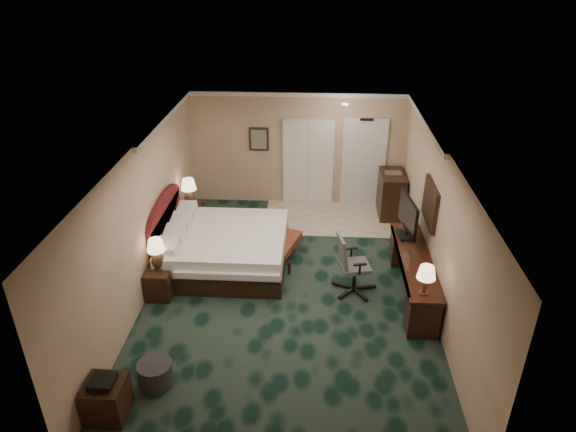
# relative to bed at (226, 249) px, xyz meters

# --- Properties ---
(floor) EXTENTS (5.00, 7.50, 0.00)m
(floor) POSITION_rel_bed_xyz_m (1.25, -0.81, -0.36)
(floor) COLOR black
(floor) RESTS_ON ground
(ceiling) EXTENTS (5.00, 7.50, 0.00)m
(ceiling) POSITION_rel_bed_xyz_m (1.25, -0.81, 2.34)
(ceiling) COLOR white
(ceiling) RESTS_ON wall_back
(wall_back) EXTENTS (5.00, 0.00, 2.70)m
(wall_back) POSITION_rel_bed_xyz_m (1.25, 2.94, 0.99)
(wall_back) COLOR tan
(wall_back) RESTS_ON ground
(wall_front) EXTENTS (5.00, 0.00, 2.70)m
(wall_front) POSITION_rel_bed_xyz_m (1.25, -4.56, 0.99)
(wall_front) COLOR tan
(wall_front) RESTS_ON ground
(wall_left) EXTENTS (0.00, 7.50, 2.70)m
(wall_left) POSITION_rel_bed_xyz_m (-1.25, -0.81, 0.99)
(wall_left) COLOR tan
(wall_left) RESTS_ON ground
(wall_right) EXTENTS (0.00, 7.50, 2.70)m
(wall_right) POSITION_rel_bed_xyz_m (3.75, -0.81, 0.99)
(wall_right) COLOR tan
(wall_right) RESTS_ON ground
(crown_molding) EXTENTS (5.00, 7.50, 0.10)m
(crown_molding) POSITION_rel_bed_xyz_m (1.25, -0.81, 2.29)
(crown_molding) COLOR silver
(crown_molding) RESTS_ON wall_back
(tile_patch) EXTENTS (3.20, 1.70, 0.01)m
(tile_patch) POSITION_rel_bed_xyz_m (2.15, 2.09, -0.36)
(tile_patch) COLOR #C1B69A
(tile_patch) RESTS_ON ground
(headboard) EXTENTS (0.12, 2.00, 1.40)m
(headboard) POSITION_rel_bed_xyz_m (-1.19, 0.19, 0.34)
(headboard) COLOR #4B0E0C
(headboard) RESTS_ON ground
(entry_door) EXTENTS (1.02, 0.06, 2.18)m
(entry_door) POSITION_rel_bed_xyz_m (2.80, 2.91, 0.69)
(entry_door) COLOR silver
(entry_door) RESTS_ON ground
(closet_doors) EXTENTS (1.20, 0.06, 2.10)m
(closet_doors) POSITION_rel_bed_xyz_m (1.50, 2.90, 0.69)
(closet_doors) COLOR beige
(closet_doors) RESTS_ON ground
(wall_art) EXTENTS (0.45, 0.06, 0.55)m
(wall_art) POSITION_rel_bed_xyz_m (0.35, 2.90, 1.24)
(wall_art) COLOR #55685C
(wall_art) RESTS_ON wall_back
(wall_mirror) EXTENTS (0.05, 0.95, 0.75)m
(wall_mirror) POSITION_rel_bed_xyz_m (3.71, -0.21, 1.19)
(wall_mirror) COLOR white
(wall_mirror) RESTS_ON wall_right
(bed) EXTENTS (2.30, 2.13, 0.73)m
(bed) POSITION_rel_bed_xyz_m (0.00, 0.00, 0.00)
(bed) COLOR white
(bed) RESTS_ON ground
(nightstand_near) EXTENTS (0.43, 0.49, 0.54)m
(nightstand_near) POSITION_rel_bed_xyz_m (-1.01, -1.06, -0.09)
(nightstand_near) COLOR black
(nightstand_near) RESTS_ON ground
(nightstand_far) EXTENTS (0.45, 0.51, 0.56)m
(nightstand_far) POSITION_rel_bed_xyz_m (-1.00, 1.42, -0.08)
(nightstand_far) COLOR black
(nightstand_far) RESTS_ON ground
(lamp_near) EXTENTS (0.37, 0.37, 0.59)m
(lamp_near) POSITION_rel_bed_xyz_m (-1.01, -1.00, 0.47)
(lamp_near) COLOR black
(lamp_near) RESTS_ON nightstand_near
(lamp_far) EXTENTS (0.37, 0.37, 0.62)m
(lamp_far) POSITION_rel_bed_xyz_m (-1.01, 1.45, 0.51)
(lamp_far) COLOR black
(lamp_far) RESTS_ON nightstand_far
(bed_bench) EXTENTS (0.74, 1.24, 0.40)m
(bed_bench) POSITION_rel_bed_xyz_m (1.09, 0.25, -0.17)
(bed_bench) COLOR maroon
(bed_bench) RESTS_ON ground
(ottoman) EXTENTS (0.59, 0.59, 0.35)m
(ottoman) POSITION_rel_bed_xyz_m (-0.49, -3.12, -0.19)
(ottoman) COLOR #313131
(ottoman) RESTS_ON ground
(side_table) EXTENTS (0.51, 0.51, 0.55)m
(side_table) POSITION_rel_bed_xyz_m (-0.96, -3.71, -0.09)
(side_table) COLOR black
(side_table) RESTS_ON ground
(desk) EXTENTS (0.55, 2.57, 0.74)m
(desk) POSITION_rel_bed_xyz_m (3.45, -0.72, 0.01)
(desk) COLOR black
(desk) RESTS_ON ground
(tv) EXTENTS (0.21, 1.01, 0.78)m
(tv) POSITION_rel_bed_xyz_m (3.40, 0.04, 0.77)
(tv) COLOR black
(tv) RESTS_ON desk
(desk_lamp) EXTENTS (0.37, 0.37, 0.51)m
(desk_lamp) POSITION_rel_bed_xyz_m (3.42, -1.77, 0.63)
(desk_lamp) COLOR black
(desk_lamp) RESTS_ON desk
(desk_chair) EXTENTS (0.79, 0.75, 1.14)m
(desk_chair) POSITION_rel_bed_xyz_m (2.43, -0.70, 0.21)
(desk_chair) COLOR #525357
(desk_chair) RESTS_ON ground
(minibar) EXTENTS (0.54, 0.97, 1.02)m
(minibar) POSITION_rel_bed_xyz_m (3.43, 2.39, 0.15)
(minibar) COLOR black
(minibar) RESTS_ON ground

